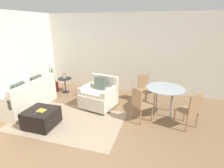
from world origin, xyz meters
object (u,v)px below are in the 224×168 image
(potted_plant, at_px, (53,84))
(dining_chair_near_left, at_px, (140,102))
(ottoman, at_px, (41,117))
(dining_table, at_px, (165,91))
(book_stack, at_px, (41,111))
(dining_chair_far_left, at_px, (145,87))
(tv_remote_primary, at_px, (36,113))
(couch, at_px, (27,98))
(dining_chair_near_right, at_px, (190,109))
(armchair, at_px, (99,95))
(picture_frame, at_px, (64,76))
(side_table, at_px, (65,82))

(potted_plant, xyz_separation_m, dining_chair_near_left, (3.38, -1.24, 0.25))
(ottoman, height_order, dining_table, dining_table)
(ottoman, distance_m, potted_plant, 2.44)
(book_stack, distance_m, dining_chair_far_left, 3.05)
(dining_table, relative_size, dining_chair_far_left, 1.13)
(book_stack, height_order, dining_chair_near_left, dining_chair_near_left)
(book_stack, bearing_deg, tv_remote_primary, -105.33)
(couch, bearing_deg, tv_remote_primary, -40.26)
(dining_chair_near_right, height_order, dining_chair_far_left, same)
(armchair, bearing_deg, couch, -161.81)
(armchair, bearing_deg, picture_frame, 154.67)
(couch, xyz_separation_m, dining_chair_near_left, (3.29, 0.18, 0.22))
(couch, xyz_separation_m, dining_chair_near_right, (4.46, 0.18, 0.22))
(potted_plant, xyz_separation_m, dining_chair_far_left, (3.38, -0.07, 0.25))
(tv_remote_primary, distance_m, potted_plant, 2.61)
(book_stack, bearing_deg, picture_frame, 107.35)
(potted_plant, distance_m, picture_frame, 0.63)
(potted_plant, xyz_separation_m, dining_chair_near_right, (4.56, -1.24, 0.25))
(book_stack, bearing_deg, dining_chair_near_right, 15.83)
(dining_chair_near_left, relative_size, dining_chair_far_left, 1.00)
(couch, distance_m, dining_chair_near_left, 3.30)
(dining_chair_near_left, bearing_deg, couch, -176.79)
(book_stack, relative_size, dining_chair_near_right, 0.23)
(book_stack, relative_size, potted_plant, 0.19)
(potted_plant, distance_m, dining_chair_near_left, 3.61)
(ottoman, distance_m, picture_frame, 2.28)
(armchair, distance_m, potted_plant, 2.25)
(dining_table, distance_m, dining_chair_near_right, 0.84)
(tv_remote_primary, bearing_deg, dining_chair_near_left, 26.05)
(tv_remote_primary, height_order, dining_chair_near_right, dining_chair_near_right)
(dining_table, height_order, dining_chair_near_right, dining_chair_near_right)
(ottoman, bearing_deg, couch, 144.97)
(couch, xyz_separation_m, picture_frame, (0.42, 1.42, 0.32))
(armchair, relative_size, dining_chair_near_right, 1.17)
(couch, height_order, dining_chair_far_left, dining_chair_far_left)
(tv_remote_primary, relative_size, potted_plant, 0.14)
(ottoman, xyz_separation_m, book_stack, (0.05, -0.04, 0.21))
(side_table, xyz_separation_m, picture_frame, (0.00, 0.00, 0.25))
(dining_table, bearing_deg, dining_chair_near_right, -45.00)
(couch, height_order, potted_plant, potted_plant)
(tv_remote_primary, distance_m, picture_frame, 2.42)
(tv_remote_primary, bearing_deg, ottoman, 96.25)
(dining_chair_far_left, bearing_deg, armchair, -151.29)
(picture_frame, bearing_deg, ottoman, -73.72)
(dining_chair_near_left, height_order, dining_chair_near_right, same)
(armchair, distance_m, tv_remote_primary, 1.83)
(armchair, xyz_separation_m, dining_chair_near_left, (1.27, -0.48, 0.15))
(book_stack, height_order, dining_chair_near_right, dining_chair_near_right)
(couch, height_order, ottoman, couch)
(armchair, xyz_separation_m, picture_frame, (-1.60, 0.76, 0.26))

